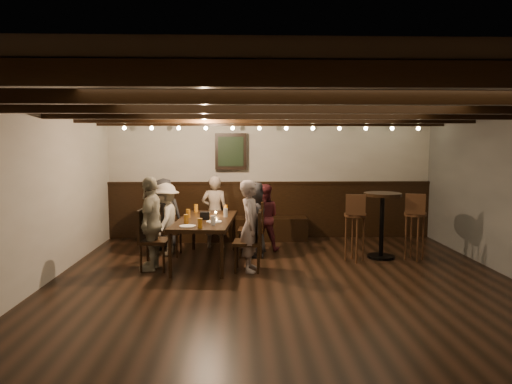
{
  "coord_description": "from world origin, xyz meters",
  "views": [
    {
      "loc": [
        -0.58,
        -5.69,
        1.89
      ],
      "look_at": [
        -0.36,
        1.3,
        1.16
      ],
      "focal_mm": 32.0,
      "sensor_mm": 36.0,
      "label": 1
    }
  ],
  "objects_px": {
    "chair_left_far": "(154,251)",
    "chair_right_far": "(249,253)",
    "dining_table": "(206,222)",
    "bar_stool_left": "(355,236)",
    "person_bench_right": "(264,217)",
    "chair_left_near": "(168,240)",
    "person_bench_centre": "(215,212)",
    "chair_right_near": "(252,239)",
    "high_top_table": "(382,215)",
    "person_left_far": "(151,223)",
    "person_right_far": "(251,226)",
    "person_right_near": "(254,219)",
    "person_left_near": "(166,219)",
    "person_bench_left": "(164,214)",
    "bar_stool_right": "(415,235)"
  },
  "relations": [
    {
      "from": "chair_left_far",
      "to": "person_right_far",
      "type": "relative_size",
      "value": 0.68
    },
    {
      "from": "person_left_far",
      "to": "person_right_near",
      "type": "xyz_separation_m",
      "value": [
        1.57,
        0.78,
        -0.08
      ]
    },
    {
      "from": "dining_table",
      "to": "chair_left_far",
      "type": "xyz_separation_m",
      "value": [
        -0.75,
        -0.39,
        -0.37
      ]
    },
    {
      "from": "person_bench_centre",
      "to": "high_top_table",
      "type": "distance_m",
      "value": 2.95
    },
    {
      "from": "person_left_far",
      "to": "person_bench_centre",
      "type": "bearing_deg",
      "value": 153.43
    },
    {
      "from": "dining_table",
      "to": "person_bench_right",
      "type": "distance_m",
      "value": 1.27
    },
    {
      "from": "high_top_table",
      "to": "person_left_far",
      "type": "bearing_deg",
      "value": -170.91
    },
    {
      "from": "chair_left_near",
      "to": "person_right_near",
      "type": "distance_m",
      "value": 1.51
    },
    {
      "from": "chair_right_far",
      "to": "person_bench_left",
      "type": "xyz_separation_m",
      "value": [
        -1.51,
        1.48,
        0.37
      ]
    },
    {
      "from": "person_bench_centre",
      "to": "person_left_far",
      "type": "bearing_deg",
      "value": 63.43
    },
    {
      "from": "person_bench_right",
      "to": "person_right_near",
      "type": "height_order",
      "value": "person_right_near"
    },
    {
      "from": "bar_stool_left",
      "to": "person_left_near",
      "type": "bearing_deg",
      "value": -176.18
    },
    {
      "from": "chair_right_near",
      "to": "person_left_near",
      "type": "bearing_deg",
      "value": 90.0
    },
    {
      "from": "dining_table",
      "to": "person_right_near",
      "type": "relative_size",
      "value": 1.54
    },
    {
      "from": "chair_right_far",
      "to": "bar_stool_left",
      "type": "xyz_separation_m",
      "value": [
        1.72,
        0.5,
        0.14
      ]
    },
    {
      "from": "high_top_table",
      "to": "bar_stool_left",
      "type": "distance_m",
      "value": 0.62
    },
    {
      "from": "chair_left_near",
      "to": "bar_stool_right",
      "type": "height_order",
      "value": "bar_stool_right"
    },
    {
      "from": "dining_table",
      "to": "bar_stool_left",
      "type": "xyz_separation_m",
      "value": [
        2.4,
        -0.0,
        -0.24
      ]
    },
    {
      "from": "person_left_far",
      "to": "person_right_near",
      "type": "distance_m",
      "value": 1.75
    },
    {
      "from": "person_bench_left",
      "to": "bar_stool_right",
      "type": "bearing_deg",
      "value": 172.3
    },
    {
      "from": "person_right_near",
      "to": "bar_stool_left",
      "type": "height_order",
      "value": "person_right_near"
    },
    {
      "from": "chair_right_near",
      "to": "high_top_table",
      "type": "height_order",
      "value": "high_top_table"
    },
    {
      "from": "high_top_table",
      "to": "person_bench_right",
      "type": "bearing_deg",
      "value": 162.17
    },
    {
      "from": "chair_right_near",
      "to": "bar_stool_left",
      "type": "xyz_separation_m",
      "value": [
        1.65,
        -0.39,
        0.12
      ]
    },
    {
      "from": "person_left_far",
      "to": "chair_left_far",
      "type": "bearing_deg",
      "value": 90.0
    },
    {
      "from": "person_left_near",
      "to": "person_left_far",
      "type": "distance_m",
      "value": 0.9
    },
    {
      "from": "chair_left_far",
      "to": "high_top_table",
      "type": "xyz_separation_m",
      "value": [
        3.66,
        0.59,
        0.44
      ]
    },
    {
      "from": "person_left_far",
      "to": "high_top_table",
      "type": "xyz_separation_m",
      "value": [
        3.69,
        0.59,
        0.01
      ]
    },
    {
      "from": "person_left_far",
      "to": "person_bench_left",
      "type": "bearing_deg",
      "value": -173.66
    },
    {
      "from": "dining_table",
      "to": "chair_right_far",
      "type": "relative_size",
      "value": 2.16
    },
    {
      "from": "chair_left_near",
      "to": "person_right_far",
      "type": "distance_m",
      "value": 1.77
    },
    {
      "from": "person_left_far",
      "to": "dining_table",
      "type": "bearing_deg",
      "value": 120.96
    },
    {
      "from": "chair_left_near",
      "to": "person_bench_centre",
      "type": "relative_size",
      "value": 0.65
    },
    {
      "from": "person_bench_left",
      "to": "bar_stool_left",
      "type": "distance_m",
      "value": 3.38
    },
    {
      "from": "person_bench_centre",
      "to": "high_top_table",
      "type": "xyz_separation_m",
      "value": [
        2.82,
        -0.84,
        0.05
      ]
    },
    {
      "from": "person_right_near",
      "to": "high_top_table",
      "type": "relative_size",
      "value": 1.16
    },
    {
      "from": "chair_right_far",
      "to": "person_left_far",
      "type": "relative_size",
      "value": 0.64
    },
    {
      "from": "person_right_near",
      "to": "person_left_far",
      "type": "bearing_deg",
      "value": 120.96
    },
    {
      "from": "chair_left_near",
      "to": "person_left_far",
      "type": "bearing_deg",
      "value": -2.03
    },
    {
      "from": "bar_stool_left",
      "to": "person_bench_centre",
      "type": "bearing_deg",
      "value": 168.8
    },
    {
      "from": "chair_left_far",
      "to": "chair_right_far",
      "type": "relative_size",
      "value": 1.02
    },
    {
      "from": "dining_table",
      "to": "person_right_far",
      "type": "bearing_deg",
      "value": -30.96
    },
    {
      "from": "dining_table",
      "to": "bar_stool_left",
      "type": "relative_size",
      "value": 1.76
    },
    {
      "from": "person_bench_left",
      "to": "high_top_table",
      "type": "bearing_deg",
      "value": 172.99
    },
    {
      "from": "bar_stool_left",
      "to": "person_left_far",
      "type": "bearing_deg",
      "value": -159.96
    },
    {
      "from": "chair_left_near",
      "to": "person_right_far",
      "type": "xyz_separation_m",
      "value": [
        1.39,
        -1.02,
        0.42
      ]
    },
    {
      "from": "bar_stool_left",
      "to": "chair_left_far",
      "type": "bearing_deg",
      "value": -159.85
    },
    {
      "from": "chair_left_near",
      "to": "person_bench_centre",
      "type": "height_order",
      "value": "person_bench_centre"
    },
    {
      "from": "person_bench_left",
      "to": "person_bench_right",
      "type": "height_order",
      "value": "person_bench_left"
    },
    {
      "from": "chair_left_near",
      "to": "chair_right_near",
      "type": "xyz_separation_m",
      "value": [
        1.43,
        -0.12,
        0.03
      ]
    }
  ]
}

